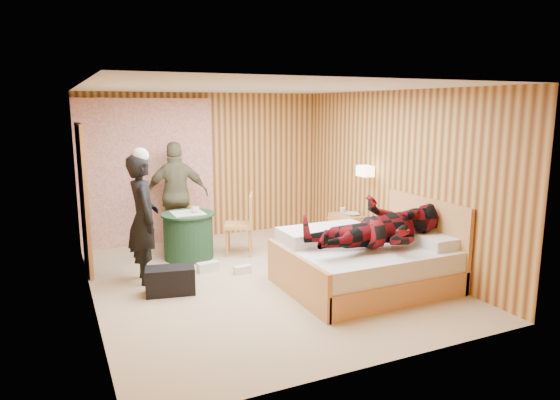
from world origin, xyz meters
name	(u,v)px	position (x,y,z in m)	size (l,w,h in m)	color
floor	(261,279)	(0.00, 0.00, 0.00)	(4.20, 5.00, 0.01)	tan
ceiling	(260,88)	(0.00, 0.00, 2.50)	(4.20, 5.00, 0.01)	silver
wall_back	(205,166)	(0.00, 2.50, 1.25)	(4.20, 0.02, 2.50)	tan
wall_left	(87,200)	(-2.10, 0.00, 1.25)	(0.02, 5.00, 2.50)	tan
wall_right	(393,177)	(2.10, 0.00, 1.25)	(0.02, 5.00, 2.50)	tan
curtain	(147,172)	(-1.00, 2.43, 1.20)	(2.20, 0.08, 2.40)	beige
doorway	(83,198)	(-2.06, 1.40, 1.02)	(0.06, 0.90, 2.05)	black
wall_lamp	(365,171)	(1.92, 0.45, 1.30)	(0.26, 0.24, 0.16)	gold
bed	(366,262)	(1.12, -0.78, 0.31)	(2.00, 1.57, 1.08)	tan
nightstand	(346,230)	(1.88, 0.88, 0.28)	(0.41, 0.56, 0.54)	tan
round_table	(188,235)	(-0.62, 1.35, 0.35)	(0.79, 0.79, 0.70)	#204625
chair_far	(179,215)	(-0.61, 1.98, 0.54)	(0.47, 0.47, 0.93)	tan
chair_near	(244,220)	(0.21, 1.18, 0.55)	(0.57, 0.57, 0.95)	tan
duffel_bag	(170,280)	(-1.21, 0.00, 0.17)	(0.59, 0.32, 0.33)	black
sneaker_left	(242,270)	(-0.14, 0.33, 0.05)	(0.24, 0.10, 0.11)	silver
sneaker_right	(208,267)	(-0.55, 0.61, 0.07)	(0.30, 0.12, 0.13)	silver
woman_standing	(143,219)	(-1.40, 0.59, 0.84)	(0.61, 0.40, 1.68)	black
man_at_table	(177,195)	(-0.62, 2.01, 0.86)	(1.01, 0.42, 1.72)	#666244
man_on_bed	(380,215)	(1.15, -1.01, 0.97)	(1.77, 0.67, 0.86)	#5F0910
book_lower	(348,215)	(1.88, 0.83, 0.55)	(0.17, 0.22, 0.02)	silver
book_upper	(348,213)	(1.88, 0.83, 0.57)	(0.16, 0.22, 0.02)	silver
cup_nightstand	(343,210)	(1.88, 1.01, 0.58)	(0.10, 0.10, 0.09)	silver
cup_table	(195,209)	(-0.52, 1.30, 0.75)	(0.12, 0.12, 0.10)	silver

